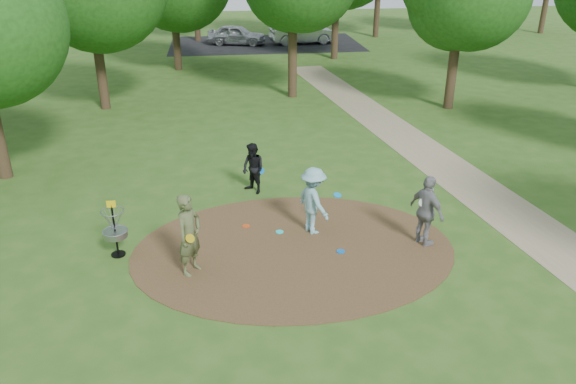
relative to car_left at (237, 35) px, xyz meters
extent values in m
plane|color=#2D5119|center=(0.12, -29.89, -0.72)|extent=(100.00, 100.00, 0.00)
cylinder|color=#47301C|center=(0.12, -29.89, -0.71)|extent=(8.40, 8.40, 0.02)
cube|color=#8C7A5B|center=(6.62, -27.89, -0.71)|extent=(7.55, 39.89, 0.01)
cube|color=black|center=(2.12, 0.11, -0.72)|extent=(14.00, 8.00, 0.01)
imported|color=#4F5933|center=(-2.48, -30.63, 0.31)|extent=(0.83, 0.90, 2.06)
cylinder|color=yellow|center=(-2.45, -30.91, 0.37)|extent=(0.22, 0.10, 0.22)
imported|color=#7EB5BD|center=(0.76, -29.01, 0.23)|extent=(1.15, 1.40, 1.89)
cylinder|color=#0C80CF|center=(1.41, -29.07, 0.38)|extent=(0.29, 0.29, 0.08)
imported|color=black|center=(-0.66, -26.20, 0.09)|extent=(0.97, 1.00, 1.62)
cylinder|color=blue|center=(-0.42, -26.19, 0.00)|extent=(0.22, 0.07, 0.22)
imported|color=gray|center=(3.55, -30.06, 0.26)|extent=(0.90, 1.24, 1.95)
cylinder|color=silver|center=(3.41, -30.07, 0.53)|extent=(0.23, 0.09, 0.22)
cylinder|color=#1BD7DB|center=(-0.15, -28.95, -0.69)|extent=(0.22, 0.22, 0.02)
cylinder|color=blue|center=(1.30, -30.19, -0.69)|extent=(0.22, 0.22, 0.02)
cylinder|color=#CC4414|center=(-1.04, -28.50, -0.69)|extent=(0.22, 0.22, 0.02)
imported|color=#A6A9AD|center=(0.00, 0.00, 0.00)|extent=(4.52, 2.71, 1.44)
imported|color=#929599|center=(4.88, -0.24, 0.08)|extent=(5.02, 2.20, 1.60)
cylinder|color=black|center=(-4.38, -29.59, -0.04)|extent=(0.05, 0.05, 1.35)
cylinder|color=black|center=(-4.38, -29.59, -0.70)|extent=(0.36, 0.36, 0.04)
cylinder|color=gray|center=(-4.38, -29.59, -0.10)|extent=(0.60, 0.60, 0.16)
torus|color=gray|center=(-4.38, -29.59, -0.02)|extent=(0.63, 0.63, 0.03)
torus|color=gray|center=(-4.38, -29.59, 0.53)|extent=(0.58, 0.58, 0.02)
cube|color=yellow|center=(-4.38, -29.59, 0.73)|extent=(0.22, 0.02, 0.18)
cylinder|color=#332316|center=(-6.88, -15.89, 1.18)|extent=(0.44, 0.44, 3.80)
cylinder|color=#332316|center=(2.12, -14.89, 1.37)|extent=(0.44, 0.44, 4.18)
cylinder|color=#332316|center=(9.12, -17.89, 1.09)|extent=(0.44, 0.44, 3.61)
cylinder|color=#332316|center=(-3.88, -7.89, 0.99)|extent=(0.44, 0.44, 3.42)
cylinder|color=#332316|center=(6.12, -5.89, 1.47)|extent=(0.44, 0.44, 4.37)
camera|label=1|loc=(-1.65, -42.41, 6.77)|focal=35.00mm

